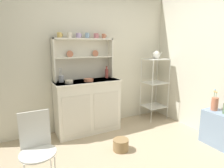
{
  "coord_description": "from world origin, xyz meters",
  "views": [
    {
      "loc": [
        -1.25,
        -1.65,
        1.51
      ],
      "look_at": [
        0.2,
        1.12,
        0.87
      ],
      "focal_mm": 30.58,
      "sensor_mm": 36.0,
      "label": 1
    }
  ],
  "objects_px": {
    "side_shelf_blue": "(219,129)",
    "flower_vase": "(215,103)",
    "wire_chair": "(37,145)",
    "porcelain_teapot": "(156,55)",
    "bakers_rack": "(155,82)",
    "jam_bottle": "(107,73)",
    "hutch_cabinet": "(88,106)",
    "cup_gold_0": "(60,35)",
    "bowl_mixing_large": "(69,82)",
    "hutch_shelf_unit": "(83,56)",
    "utensil_jar": "(61,78)",
    "floor_basket": "(121,145)"
  },
  "relations": [
    {
      "from": "bakers_rack",
      "to": "hutch_shelf_unit",
      "type": "bearing_deg",
      "value": 171.8
    },
    {
      "from": "side_shelf_blue",
      "to": "wire_chair",
      "type": "bearing_deg",
      "value": 173.25
    },
    {
      "from": "bakers_rack",
      "to": "flower_vase",
      "type": "distance_m",
      "value": 1.24
    },
    {
      "from": "bowl_mixing_large",
      "to": "jam_bottle",
      "type": "bearing_deg",
      "value": 12.15
    },
    {
      "from": "flower_vase",
      "to": "jam_bottle",
      "type": "bearing_deg",
      "value": 131.03
    },
    {
      "from": "wire_chair",
      "to": "flower_vase",
      "type": "relative_size",
      "value": 2.56
    },
    {
      "from": "hutch_cabinet",
      "to": "jam_bottle",
      "type": "height_order",
      "value": "jam_bottle"
    },
    {
      "from": "bakers_rack",
      "to": "porcelain_teapot",
      "type": "bearing_deg",
      "value": 180.0
    },
    {
      "from": "bowl_mixing_large",
      "to": "hutch_cabinet",
      "type": "bearing_deg",
      "value": 12.63
    },
    {
      "from": "side_shelf_blue",
      "to": "flower_vase",
      "type": "height_order",
      "value": "flower_vase"
    },
    {
      "from": "side_shelf_blue",
      "to": "cup_gold_0",
      "type": "distance_m",
      "value": 2.86
    },
    {
      "from": "hutch_cabinet",
      "to": "side_shelf_blue",
      "type": "bearing_deg",
      "value": -41.06
    },
    {
      "from": "jam_bottle",
      "to": "porcelain_teapot",
      "type": "height_order",
      "value": "porcelain_teapot"
    },
    {
      "from": "wire_chair",
      "to": "utensil_jar",
      "type": "distance_m",
      "value": 1.36
    },
    {
      "from": "hutch_cabinet",
      "to": "cup_gold_0",
      "type": "bearing_deg",
      "value": 162.73
    },
    {
      "from": "cup_gold_0",
      "to": "jam_bottle",
      "type": "xyz_separation_m",
      "value": [
        0.81,
        -0.04,
        -0.66
      ]
    },
    {
      "from": "floor_basket",
      "to": "bowl_mixing_large",
      "type": "bearing_deg",
      "value": 124.67
    },
    {
      "from": "porcelain_teapot",
      "to": "bakers_rack",
      "type": "bearing_deg",
      "value": -0.0
    },
    {
      "from": "cup_gold_0",
      "to": "bowl_mixing_large",
      "type": "height_order",
      "value": "cup_gold_0"
    },
    {
      "from": "hutch_shelf_unit",
      "to": "flower_vase",
      "type": "relative_size",
      "value": 3.15
    },
    {
      "from": "utensil_jar",
      "to": "wire_chair",
      "type": "bearing_deg",
      "value": -114.86
    },
    {
      "from": "floor_basket",
      "to": "bowl_mixing_large",
      "type": "relative_size",
      "value": 1.76
    },
    {
      "from": "bakers_rack",
      "to": "wire_chair",
      "type": "xyz_separation_m",
      "value": [
        -2.4,
        -1.04,
        -0.25
      ]
    },
    {
      "from": "hutch_cabinet",
      "to": "floor_basket",
      "type": "height_order",
      "value": "hutch_cabinet"
    },
    {
      "from": "floor_basket",
      "to": "jam_bottle",
      "type": "bearing_deg",
      "value": 76.31
    },
    {
      "from": "cup_gold_0",
      "to": "jam_bottle",
      "type": "height_order",
      "value": "cup_gold_0"
    },
    {
      "from": "bowl_mixing_large",
      "to": "utensil_jar",
      "type": "bearing_deg",
      "value": 119.97
    },
    {
      "from": "bowl_mixing_large",
      "to": "flower_vase",
      "type": "height_order",
      "value": "bowl_mixing_large"
    },
    {
      "from": "side_shelf_blue",
      "to": "wire_chair",
      "type": "xyz_separation_m",
      "value": [
        -2.55,
        0.3,
        0.25
      ]
    },
    {
      "from": "wire_chair",
      "to": "floor_basket",
      "type": "distance_m",
      "value": 1.25
    },
    {
      "from": "porcelain_teapot",
      "to": "flower_vase",
      "type": "height_order",
      "value": "porcelain_teapot"
    },
    {
      "from": "porcelain_teapot",
      "to": "floor_basket",
      "type": "bearing_deg",
      "value": -147.92
    },
    {
      "from": "cup_gold_0",
      "to": "flower_vase",
      "type": "relative_size",
      "value": 0.26
    },
    {
      "from": "floor_basket",
      "to": "hutch_shelf_unit",
      "type": "bearing_deg",
      "value": 101.02
    },
    {
      "from": "wire_chair",
      "to": "flower_vase",
      "type": "height_order",
      "value": "flower_vase"
    },
    {
      "from": "flower_vase",
      "to": "wire_chair",
      "type": "bearing_deg",
      "value": 175.93
    },
    {
      "from": "side_shelf_blue",
      "to": "porcelain_teapot",
      "type": "height_order",
      "value": "porcelain_teapot"
    },
    {
      "from": "bowl_mixing_large",
      "to": "utensil_jar",
      "type": "xyz_separation_m",
      "value": [
        -0.09,
        0.15,
        0.03
      ]
    },
    {
      "from": "hutch_cabinet",
      "to": "bowl_mixing_large",
      "type": "relative_size",
      "value": 8.7
    },
    {
      "from": "hutch_shelf_unit",
      "to": "utensil_jar",
      "type": "height_order",
      "value": "hutch_shelf_unit"
    },
    {
      "from": "utensil_jar",
      "to": "flower_vase",
      "type": "bearing_deg",
      "value": -33.84
    },
    {
      "from": "hutch_cabinet",
      "to": "side_shelf_blue",
      "type": "xyz_separation_m",
      "value": [
        1.59,
        -1.39,
        -0.21
      ]
    },
    {
      "from": "flower_vase",
      "to": "bowl_mixing_large",
      "type": "bearing_deg",
      "value": 148.12
    },
    {
      "from": "bakers_rack",
      "to": "cup_gold_0",
      "type": "relative_size",
      "value": 14.16
    },
    {
      "from": "porcelain_teapot",
      "to": "hutch_cabinet",
      "type": "bearing_deg",
      "value": 178.28
    },
    {
      "from": "side_shelf_blue",
      "to": "flower_vase",
      "type": "relative_size",
      "value": 1.58
    },
    {
      "from": "bakers_rack",
      "to": "utensil_jar",
      "type": "xyz_separation_m",
      "value": [
        -1.86,
        0.12,
        0.21
      ]
    },
    {
      "from": "wire_chair",
      "to": "cup_gold_0",
      "type": "relative_size",
      "value": 9.7
    },
    {
      "from": "cup_gold_0",
      "to": "utensil_jar",
      "type": "height_order",
      "value": "cup_gold_0"
    },
    {
      "from": "hutch_shelf_unit",
      "to": "side_shelf_blue",
      "type": "bearing_deg",
      "value": -44.26
    }
  ]
}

